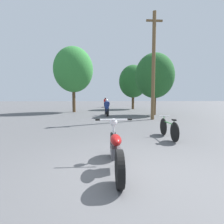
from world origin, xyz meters
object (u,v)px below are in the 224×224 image
at_px(motorcycle_foreground, 116,149).
at_px(motorcycle_rider_lead, 107,109).
at_px(roadside_tree_left, 73,70).
at_px(roadside_tree_right_far, 133,81).
at_px(bicycle_parked, 169,129).
at_px(roadside_tree_right_near, 155,76).
at_px(utility_pole, 153,65).
at_px(motorcycle_rider_far, 105,104).

height_order(motorcycle_foreground, motorcycle_rider_lead, motorcycle_rider_lead).
relative_size(roadside_tree_left, motorcycle_rider_lead, 3.32).
xyz_separation_m(roadside_tree_right_far, bicycle_parked, (-1.62, -15.99, -3.16)).
distance_m(roadside_tree_right_far, motorcycle_rider_lead, 9.00).
bearing_deg(motorcycle_rider_lead, roadside_tree_right_far, 64.51).
bearing_deg(roadside_tree_left, roadside_tree_right_near, -24.02).
distance_m(roadside_tree_right_far, bicycle_parked, 16.38).
bearing_deg(roadside_tree_right_far, motorcycle_rider_lead, -115.49).
bearing_deg(motorcycle_foreground, roadside_tree_right_far, 78.32).
relative_size(roadside_tree_right_far, bicycle_parked, 3.14).
distance_m(utility_pole, motorcycle_rider_far, 15.24).
height_order(roadside_tree_right_far, motorcycle_rider_lead, roadside_tree_right_far).
relative_size(roadside_tree_right_near, roadside_tree_left, 0.80).
bearing_deg(bicycle_parked, roadside_tree_left, 114.11).
bearing_deg(roadside_tree_right_near, motorcycle_rider_lead, -177.10).
relative_size(motorcycle_rider_far, bicycle_parked, 1.13).
height_order(motorcycle_foreground, bicycle_parked, motorcycle_foreground).
relative_size(utility_pole, roadside_tree_right_far, 1.28).
height_order(roadside_tree_right_near, motorcycle_rider_far, roadside_tree_right_near).
height_order(roadside_tree_left, motorcycle_rider_lead, roadside_tree_left).
distance_m(motorcycle_foreground, motorcycle_rider_lead, 11.00).
bearing_deg(motorcycle_rider_far, roadside_tree_right_far, -50.02).
xyz_separation_m(motorcycle_rider_far, bicycle_parked, (1.84, -20.11, -0.17)).
bearing_deg(motorcycle_foreground, utility_pole, 68.10).
relative_size(motorcycle_rider_lead, bicycle_parked, 1.11).
bearing_deg(bicycle_parked, utility_pole, 79.32).
relative_size(utility_pole, motorcycle_rider_far, 3.56).
distance_m(roadside_tree_right_far, motorcycle_foreground, 19.30).
height_order(roadside_tree_right_far, bicycle_parked, roadside_tree_right_far).
distance_m(utility_pole, roadside_tree_right_far, 10.53).
relative_size(roadside_tree_right_far, motorcycle_rider_lead, 2.83).
bearing_deg(utility_pole, roadside_tree_right_near, 70.94).
bearing_deg(utility_pole, roadside_tree_left, 134.88).
height_order(roadside_tree_left, bicycle_parked, roadside_tree_left).
bearing_deg(roadside_tree_right_near, utility_pole, -109.06).
height_order(roadside_tree_right_far, roadside_tree_left, roadside_tree_left).
bearing_deg(roadside_tree_right_far, bicycle_parked, -95.78).
bearing_deg(motorcycle_rider_lead, motorcycle_rider_far, 89.04).
height_order(roadside_tree_right_near, roadside_tree_left, roadside_tree_left).
height_order(roadside_tree_right_far, motorcycle_foreground, roadside_tree_right_far).
bearing_deg(roadside_tree_left, motorcycle_rider_lead, -47.02).
relative_size(roadside_tree_left, motorcycle_rider_far, 3.27).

